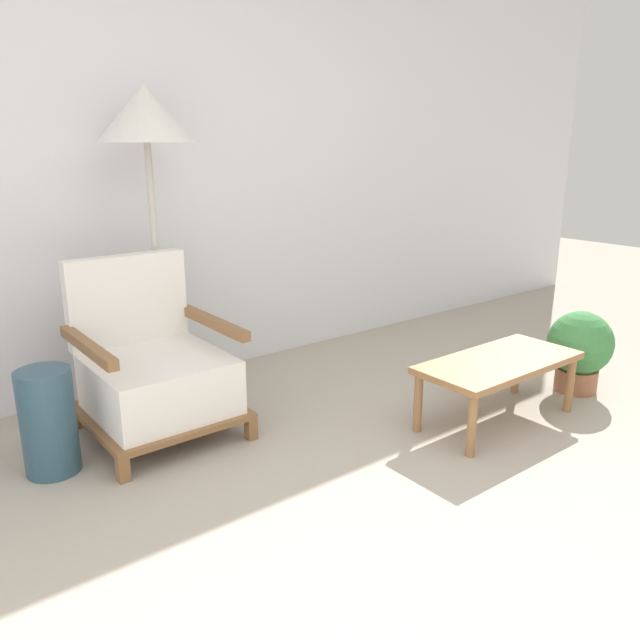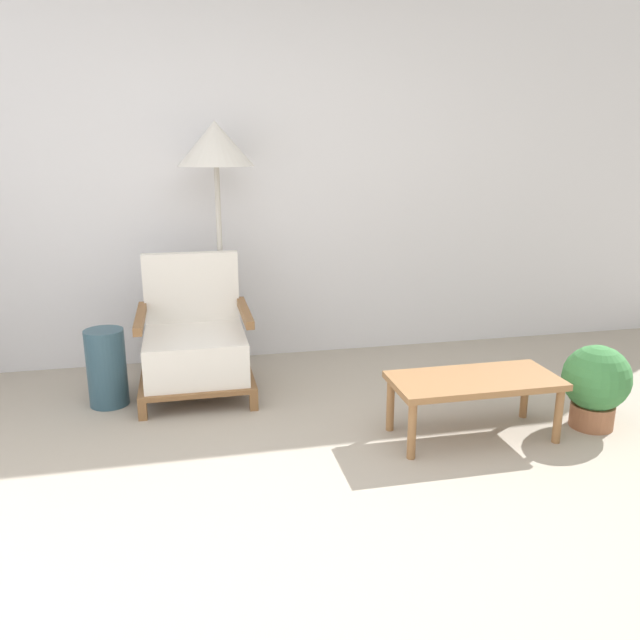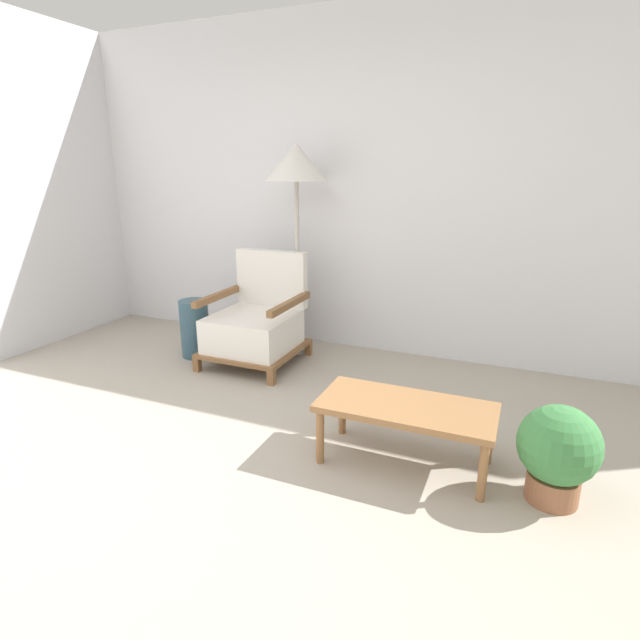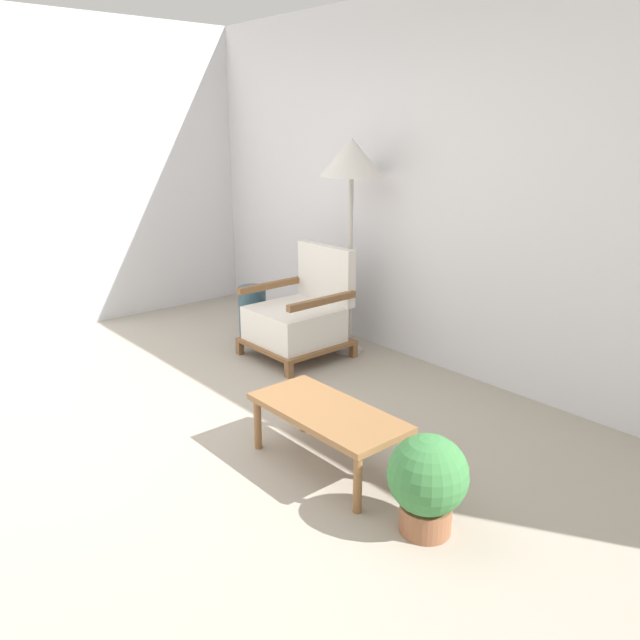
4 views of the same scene
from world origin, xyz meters
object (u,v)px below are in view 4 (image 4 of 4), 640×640
(armchair, at_px, (300,317))
(vase, at_px, (253,314))
(potted_plant, at_px, (427,480))
(floor_lamp, at_px, (352,164))
(coffee_table, at_px, (327,417))

(armchair, distance_m, vase, 0.55)
(vase, bearing_deg, potted_plant, -18.84)
(potted_plant, bearing_deg, floor_lamp, 145.21)
(potted_plant, bearing_deg, vase, 161.16)
(floor_lamp, xyz_separation_m, vase, (-0.74, -0.44, -1.27))
(armchair, distance_m, coffee_table, 1.74)
(armchair, bearing_deg, vase, -170.79)
(floor_lamp, height_order, coffee_table, floor_lamp)
(floor_lamp, distance_m, potted_plant, 2.69)
(coffee_table, bearing_deg, vase, 155.85)
(floor_lamp, distance_m, coffee_table, 2.18)
(floor_lamp, distance_m, vase, 1.53)
(floor_lamp, relative_size, potted_plant, 3.54)
(armchair, distance_m, floor_lamp, 1.25)
(armchair, bearing_deg, coffee_table, -33.98)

